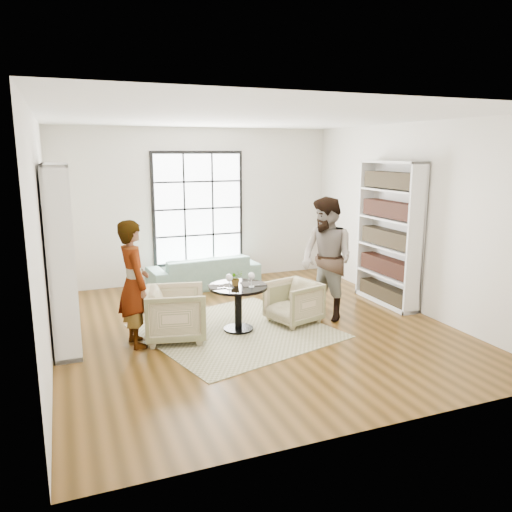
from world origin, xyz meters
name	(u,v)px	position (x,y,z in m)	size (l,w,h in m)	color
ground	(253,327)	(0.00, 0.00, 0.00)	(6.00, 6.00, 0.00)	brown
room_shell	(240,238)	(0.00, 0.54, 1.26)	(6.00, 6.01, 6.00)	silver
rug	(236,331)	(-0.29, -0.08, 0.01)	(2.41, 2.41, 0.01)	tan
pedestal_table	(238,298)	(-0.24, -0.06, 0.49)	(0.84, 0.84, 0.67)	black
sofa	(204,271)	(-0.06, 2.45, 0.30)	(2.07, 0.81, 0.60)	gray
armchair_left	(176,314)	(-1.15, -0.06, 0.37)	(0.78, 0.81, 0.73)	#C3B88B
armchair_right	(294,302)	(0.65, -0.03, 0.32)	(0.68, 0.70, 0.64)	tan
person_left	(134,284)	(-1.70, -0.06, 0.85)	(0.62, 0.40, 1.69)	gray
person_right	(327,259)	(1.20, -0.03, 0.94)	(0.91, 0.71, 1.88)	gray
placemat_left	(221,286)	(-0.49, -0.02, 0.68)	(0.34, 0.26, 0.01)	black
placemat_right	(253,284)	(-0.01, -0.06, 0.68)	(0.34, 0.26, 0.01)	black
cutlery_left	(221,286)	(-0.49, -0.02, 0.68)	(0.14, 0.22, 0.01)	silver
cutlery_right	(253,283)	(-0.01, -0.06, 0.68)	(0.14, 0.22, 0.01)	silver
wine_glass_left	(229,278)	(-0.41, -0.18, 0.83)	(0.10, 0.10, 0.21)	silver
wine_glass_right	(251,276)	(-0.09, -0.20, 0.83)	(0.10, 0.10, 0.21)	silver
flower_centerpiece	(236,278)	(-0.27, -0.03, 0.78)	(0.20, 0.17, 0.22)	gray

